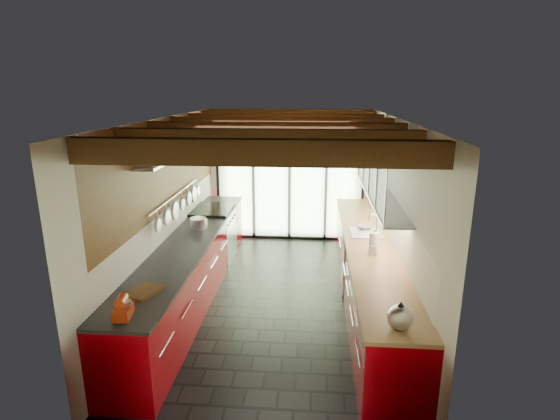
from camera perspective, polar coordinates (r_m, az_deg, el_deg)
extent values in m
plane|color=black|center=(6.53, -0.21, -11.58)|extent=(5.50, 5.50, 0.00)
plane|color=silver|center=(8.72, 1.27, 4.47)|extent=(3.20, 0.00, 3.20)
plane|color=silver|center=(3.51, -4.01, -13.14)|extent=(3.20, 0.00, 3.20)
plane|color=silver|center=(6.38, -14.69, -0.23)|extent=(0.00, 5.50, 5.50)
plane|color=silver|center=(6.14, 14.84, -0.87)|extent=(0.00, 5.50, 5.50)
plane|color=#472814|center=(5.82, -0.23, 11.81)|extent=(5.50, 5.50, 0.00)
cube|color=#593316|center=(3.61, -3.21, 7.52)|extent=(3.14, 0.14, 0.22)
cube|color=#593316|center=(4.50, -1.67, 9.14)|extent=(3.14, 0.14, 0.22)
cube|color=#593316|center=(5.39, -0.63, 10.22)|extent=(3.14, 0.14, 0.22)
cube|color=#593316|center=(6.28, 0.11, 10.99)|extent=(3.14, 0.14, 0.22)
cube|color=#593316|center=(7.18, 0.67, 11.57)|extent=(3.14, 0.14, 0.22)
cube|color=#593316|center=(8.07, 1.11, 12.02)|extent=(3.14, 0.14, 0.22)
cube|color=brown|center=(8.54, 1.30, 11.35)|extent=(3.14, 0.06, 0.50)
plane|color=brown|center=(6.41, -14.28, 6.06)|extent=(0.00, 4.90, 4.90)
plane|color=#C6EAAD|center=(8.75, 1.26, 3.00)|extent=(2.90, 0.00, 2.90)
cube|color=black|center=(8.93, -8.09, 3.11)|extent=(0.05, 0.04, 2.15)
cube|color=black|center=(8.78, 10.75, 2.77)|extent=(0.05, 0.04, 2.15)
cube|color=black|center=(8.71, 1.24, 2.94)|extent=(0.06, 0.05, 2.15)
cube|color=black|center=(8.54, 1.28, 10.00)|extent=(2.90, 0.05, 0.06)
cylinder|color=red|center=(8.50, 1.28, 11.33)|extent=(0.34, 0.04, 0.34)
cylinder|color=beige|center=(8.48, 1.27, 11.32)|extent=(0.28, 0.02, 0.28)
cube|color=#A1020C|center=(6.57, -11.47, -7.53)|extent=(0.65, 5.00, 0.88)
cube|color=black|center=(6.40, -11.69, -3.74)|extent=(0.68, 5.00, 0.04)
cube|color=silver|center=(7.87, -8.64, -3.43)|extent=(0.66, 0.90, 0.90)
cube|color=black|center=(7.73, -8.78, 0.01)|extent=(0.65, 0.90, 0.06)
cube|color=#A1020C|center=(6.38, 11.40, -8.25)|extent=(0.65, 5.00, 0.88)
cube|color=tan|center=(6.21, 11.63, -4.36)|extent=(0.68, 5.00, 0.04)
cube|color=white|center=(6.71, 8.20, -6.85)|extent=(0.02, 0.60, 0.84)
cube|color=silver|center=(6.57, 11.23, -2.97)|extent=(0.45, 0.52, 0.02)
cylinder|color=silver|center=(6.54, 12.58, -1.53)|extent=(0.02, 0.02, 0.34)
torus|color=silver|center=(6.49, 12.14, -0.09)|extent=(0.14, 0.02, 0.14)
plane|color=silver|center=(6.25, 11.65, 4.81)|extent=(0.00, 3.00, 3.00)
cube|color=#9EA0A5|center=(6.34, 13.01, 1.79)|extent=(0.34, 3.00, 0.03)
cube|color=#9EA0A5|center=(6.22, 13.38, 7.79)|extent=(0.34, 3.00, 0.03)
cylinder|color=silver|center=(6.59, -13.47, 1.89)|extent=(0.02, 2.20, 0.02)
cube|color=silver|center=(6.36, -13.32, 7.19)|extent=(0.28, 2.60, 0.03)
cylinder|color=silver|center=(5.81, -15.64, -1.96)|extent=(0.04, 0.18, 0.18)
cylinder|color=silver|center=(6.12, -14.55, -0.98)|extent=(0.04, 0.22, 0.22)
cylinder|color=silver|center=(6.44, -13.56, -0.09)|extent=(0.04, 0.26, 0.26)
cylinder|color=silver|center=(6.76, -12.67, 0.71)|extent=(0.04, 0.18, 0.18)
cylinder|color=silver|center=(7.09, -11.85, 1.44)|extent=(0.04, 0.22, 0.22)
cylinder|color=silver|center=(7.37, -11.21, 2.01)|extent=(0.04, 0.26, 0.26)
cylinder|color=silver|center=(7.60, -10.72, 2.45)|extent=(0.04, 0.18, 0.18)
cube|color=#B22D0E|center=(4.43, -19.79, -12.39)|extent=(0.18, 0.27, 0.11)
cylinder|color=#B22D0E|center=(4.36, -20.03, -11.05)|extent=(0.12, 0.17, 0.10)
cylinder|color=silver|center=(4.45, -19.60, -11.73)|extent=(0.14, 0.14, 0.11)
cylinder|color=silver|center=(6.79, -10.65, -1.68)|extent=(0.32, 0.32, 0.16)
cylinder|color=silver|center=(6.92, -10.35, -1.63)|extent=(0.26, 0.26, 0.09)
cube|color=brown|center=(4.85, -17.38, -10.14)|extent=(0.37, 0.44, 0.03)
sphere|color=silver|center=(4.12, 15.41, -13.27)|extent=(0.25, 0.25, 0.23)
cone|color=black|center=(4.06, 15.54, -11.71)|extent=(0.09, 0.09, 0.06)
cylinder|color=silver|center=(4.22, 15.11, -12.33)|extent=(0.03, 0.09, 0.05)
cylinder|color=white|center=(5.77, 12.14, -4.27)|extent=(0.16, 0.16, 0.27)
cylinder|color=silver|center=(5.72, 12.23, -2.69)|extent=(0.03, 0.03, 0.05)
imported|color=silver|center=(5.75, 12.16, -4.87)|extent=(0.10, 0.11, 0.18)
imported|color=silver|center=(6.78, 10.99, -2.19)|extent=(0.24, 0.24, 0.05)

